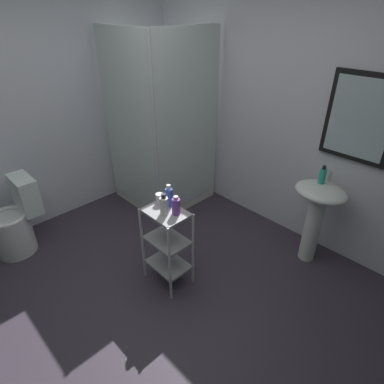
# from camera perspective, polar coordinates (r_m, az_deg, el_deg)

# --- Properties ---
(ground_plane) EXTENTS (4.20, 4.20, 0.02)m
(ground_plane) POSITION_cam_1_polar(r_m,az_deg,el_deg) (2.84, -8.26, -19.95)
(ground_plane) COLOR #372F3B
(wall_back) EXTENTS (4.20, 0.14, 2.50)m
(wall_back) POSITION_cam_1_polar(r_m,az_deg,el_deg) (3.34, 17.01, 13.32)
(wall_back) COLOR silver
(wall_back) RESTS_ON ground_plane
(wall_left) EXTENTS (0.10, 4.20, 2.50)m
(wall_left) POSITION_cam_1_polar(r_m,az_deg,el_deg) (3.65, -28.01, 12.52)
(wall_left) COLOR silver
(wall_left) RESTS_ON ground_plane
(shower_stall) EXTENTS (0.92, 0.92, 2.00)m
(shower_stall) POSITION_cam_1_polar(r_m,az_deg,el_deg) (3.89, -5.31, 4.42)
(shower_stall) COLOR white
(shower_stall) RESTS_ON ground_plane
(pedestal_sink) EXTENTS (0.46, 0.37, 0.81)m
(pedestal_sink) POSITION_cam_1_polar(r_m,az_deg,el_deg) (3.10, 21.39, -2.66)
(pedestal_sink) COLOR white
(pedestal_sink) RESTS_ON ground_plane
(sink_faucet) EXTENTS (0.03, 0.03, 0.10)m
(sink_faucet) POSITION_cam_1_polar(r_m,az_deg,el_deg) (3.06, 23.37, 2.63)
(sink_faucet) COLOR silver
(sink_faucet) RESTS_ON pedestal_sink
(toilet) EXTENTS (0.37, 0.49, 0.76)m
(toilet) POSITION_cam_1_polar(r_m,az_deg,el_deg) (3.59, -28.90, -4.86)
(toilet) COLOR white
(toilet) RESTS_ON ground_plane
(storage_cart) EXTENTS (0.38, 0.28, 0.74)m
(storage_cart) POSITION_cam_1_polar(r_m,az_deg,el_deg) (2.74, -4.44, -8.76)
(storage_cart) COLOR silver
(storage_cart) RESTS_ON ground_plane
(hand_soap_bottle) EXTENTS (0.06, 0.06, 0.17)m
(hand_soap_bottle) POSITION_cam_1_polar(r_m,az_deg,el_deg) (2.99, 22.21, 2.71)
(hand_soap_bottle) COLOR #2DBC99
(hand_soap_bottle) RESTS_ON pedestal_sink
(shampoo_bottle_blue) EXTENTS (0.06, 0.06, 0.19)m
(shampoo_bottle_blue) POSITION_cam_1_polar(r_m,az_deg,el_deg) (2.59, -4.13, -0.84)
(shampoo_bottle_blue) COLOR #324DB4
(shampoo_bottle_blue) RESTS_ON storage_cart
(lotion_bottle_white) EXTENTS (0.07, 0.07, 0.18)m
(lotion_bottle_white) POSITION_cam_1_polar(r_m,az_deg,el_deg) (2.49, -5.02, -2.38)
(lotion_bottle_white) COLOR white
(lotion_bottle_white) RESTS_ON storage_cart
(conditioner_bottle_purple) EXTENTS (0.07, 0.07, 0.16)m
(conditioner_bottle_purple) POSITION_cam_1_polar(r_m,az_deg,el_deg) (2.49, -2.86, -2.52)
(conditioner_bottle_purple) COLOR purple
(conditioner_bottle_purple) RESTS_ON storage_cart
(rinse_cup) EXTENTS (0.07, 0.07, 0.09)m
(rinse_cup) POSITION_cam_1_polar(r_m,az_deg,el_deg) (2.64, -5.79, -1.17)
(rinse_cup) COLOR silver
(rinse_cup) RESTS_ON storage_cart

